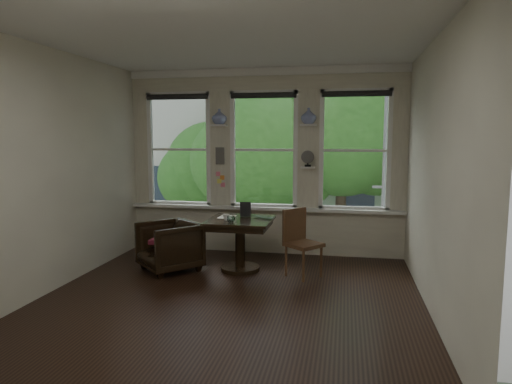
% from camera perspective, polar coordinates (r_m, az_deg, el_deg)
% --- Properties ---
extents(ground, '(4.50, 4.50, 0.00)m').
position_cam_1_polar(ground, '(5.61, -3.16, -13.07)').
color(ground, black).
rests_on(ground, ground).
extents(ceiling, '(4.50, 4.50, 0.00)m').
position_cam_1_polar(ceiling, '(5.38, -3.39, 18.53)').
color(ceiling, silver).
rests_on(ceiling, ground).
extents(wall_back, '(4.50, 0.00, 4.50)m').
position_cam_1_polar(wall_back, '(7.48, 1.02, 3.75)').
color(wall_back, beige).
rests_on(wall_back, ground).
extents(wall_front, '(4.50, 0.00, 4.50)m').
position_cam_1_polar(wall_front, '(3.17, -13.42, -0.88)').
color(wall_front, beige).
rests_on(wall_front, ground).
extents(wall_left, '(0.00, 4.50, 4.50)m').
position_cam_1_polar(wall_left, '(6.24, -23.75, 2.51)').
color(wall_left, beige).
rests_on(wall_left, ground).
extents(wall_right, '(0.00, 4.50, 4.50)m').
position_cam_1_polar(wall_right, '(5.21, 21.49, 1.84)').
color(wall_right, beige).
rests_on(wall_right, ground).
extents(window_left, '(1.10, 0.12, 1.90)m').
position_cam_1_polar(window_left, '(7.86, -9.49, 5.27)').
color(window_left, white).
rests_on(window_left, ground).
extents(window_center, '(1.10, 0.12, 1.90)m').
position_cam_1_polar(window_center, '(7.47, 1.02, 5.28)').
color(window_center, white).
rests_on(window_center, ground).
extents(window_right, '(1.10, 0.12, 1.90)m').
position_cam_1_polar(window_right, '(7.36, 12.25, 5.10)').
color(window_right, white).
rests_on(window_right, ground).
extents(shelf_left, '(0.26, 0.16, 0.03)m').
position_cam_1_polar(shelf_left, '(7.54, -4.60, 8.32)').
color(shelf_left, white).
rests_on(shelf_left, ground).
extents(shelf_right, '(0.26, 0.16, 0.03)m').
position_cam_1_polar(shelf_right, '(7.28, 6.57, 8.34)').
color(shelf_right, white).
rests_on(shelf_right, ground).
extents(intercom, '(0.14, 0.06, 0.28)m').
position_cam_1_polar(intercom, '(7.57, -4.50, 4.53)').
color(intercom, '#59544F').
rests_on(intercom, ground).
extents(sticky_notes, '(0.16, 0.01, 0.24)m').
position_cam_1_polar(sticky_notes, '(7.60, -4.47, 1.89)').
color(sticky_notes, pink).
rests_on(sticky_notes, ground).
extents(desk_fan, '(0.20, 0.20, 0.24)m').
position_cam_1_polar(desk_fan, '(7.27, 6.50, 3.85)').
color(desk_fan, '#59544F').
rests_on(desk_fan, ground).
extents(vase_left, '(0.24, 0.24, 0.25)m').
position_cam_1_polar(vase_left, '(7.54, -4.61, 9.37)').
color(vase_left, white).
rests_on(vase_left, shelf_left).
extents(vase_right, '(0.24, 0.24, 0.25)m').
position_cam_1_polar(vase_right, '(7.28, 6.59, 9.43)').
color(vase_right, white).
rests_on(vase_right, shelf_right).
extents(table, '(0.90, 0.90, 0.75)m').
position_cam_1_polar(table, '(6.58, -1.99, -6.62)').
color(table, black).
rests_on(table, ground).
extents(armchair_left, '(1.08, 1.09, 0.71)m').
position_cam_1_polar(armchair_left, '(6.70, -10.78, -6.67)').
color(armchair_left, black).
rests_on(armchair_left, ground).
extents(cushion_red, '(0.45, 0.45, 0.06)m').
position_cam_1_polar(cushion_red, '(6.68, -10.80, -5.87)').
color(cushion_red, maroon).
rests_on(cushion_red, armchair_left).
extents(side_chair_right, '(0.59, 0.59, 0.92)m').
position_cam_1_polar(side_chair_right, '(6.31, 5.99, -6.46)').
color(side_chair_right, '#4D351B').
rests_on(side_chair_right, ground).
extents(laptop, '(0.38, 0.33, 0.03)m').
position_cam_1_polar(laptop, '(6.51, 0.73, -3.27)').
color(laptop, black).
rests_on(laptop, table).
extents(mug, '(0.11, 0.11, 0.09)m').
position_cam_1_polar(mug, '(6.41, -3.75, -3.16)').
color(mug, white).
rests_on(mug, table).
extents(drinking_glass, '(0.14, 0.14, 0.09)m').
position_cam_1_polar(drinking_glass, '(6.26, -3.15, -3.40)').
color(drinking_glass, white).
rests_on(drinking_glass, table).
extents(tablet, '(0.17, 0.12, 0.22)m').
position_cam_1_polar(tablet, '(6.66, -1.33, -2.20)').
color(tablet, black).
rests_on(tablet, table).
extents(papers, '(0.23, 0.31, 0.00)m').
position_cam_1_polar(papers, '(6.68, -3.66, -3.11)').
color(papers, silver).
rests_on(papers, table).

